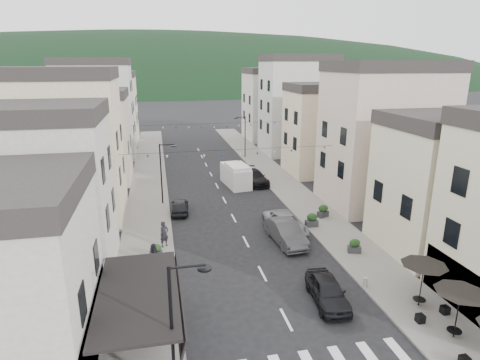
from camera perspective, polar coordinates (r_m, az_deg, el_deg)
The scene contains 26 objects.
sidewalk_left at distance 45.67m, azimuth -12.83°, elevation -0.94°, with size 4.00×76.00×0.12m, color slate.
sidewalk_right at distance 47.66m, azimuth 5.47°, elevation 0.13°, with size 4.00×76.00×0.12m, color slate.
hill_backdrop at distance 312.04m, azimuth -10.88°, elevation 13.58°, with size 640.00×360.00×70.00m, color black.
boutique_awning at distance 19.57m, azimuth -13.52°, elevation -15.47°, with size 3.77×7.50×3.28m.
buildings_row_left at distance 50.65m, azimuth -21.19°, elevation 7.09°, with size 10.20×54.16×14.00m.
buildings_row_right at distance 53.00m, azimuth 11.51°, elevation 8.44°, with size 10.20×54.16×14.50m.
cafe_terrace at distance 22.86m, azimuth 28.82°, elevation -14.43°, with size 2.50×8.10×2.53m.
streetlamp_left_near at distance 16.71m, azimuth -8.74°, elevation -18.85°, with size 1.70×0.56×6.00m.
streetlamp_left_far at distance 38.89m, azimuth -10.79°, elevation 1.76°, with size 1.70×0.56×6.00m.
streetlamp_right_far at distance 57.78m, azimuth 0.46°, elevation 6.76°, with size 1.70×0.56×6.00m.
bollards at distance 22.35m, azimuth 7.03°, elevation -18.94°, with size 11.66×10.26×0.60m.
bunting_near at distance 35.10m, azimuth -1.26°, elevation 3.76°, with size 19.00×0.28×0.62m.
bunting_far at distance 50.66m, azimuth -4.59°, elevation 7.60°, with size 19.00×0.28×0.62m.
parked_car_a at distance 24.33m, azimuth 12.32°, elevation -15.12°, with size 1.75×4.34×1.48m, color black.
parked_car_b at distance 31.04m, azimuth 6.55°, elevation -7.42°, with size 1.78×5.11×1.68m, color #37373A.
parked_car_c at distance 33.09m, azimuth 6.47°, elevation -6.10°, with size 2.40×5.21×1.45m, color gray.
parked_car_d at distance 45.72m, azimuth 2.06°, elevation 0.42°, with size 2.17×5.34×1.55m, color black.
parked_car_e at distance 37.28m, azimuth -8.57°, elevation -3.67°, with size 1.56×3.89×1.32m, color black.
delivery_van at distance 44.86m, azimuth -0.59°, elevation 0.75°, with size 2.75×5.51×2.54m.
pedestrian_a at distance 30.44m, azimuth -10.73°, elevation -7.57°, with size 0.72×0.47×1.96m, color black.
pedestrian_b at distance 27.91m, azimuth -12.11°, elevation -10.39°, with size 0.77×0.60×1.58m, color black.
planter_la at distance 29.10m, azimuth -11.86°, elevation -9.87°, with size 0.91×0.52×1.01m.
planter_lb at distance 27.18m, azimuth -10.14°, elevation -11.65°, with size 1.09×0.85×1.08m.
planter_ra at distance 30.36m, azimuth 15.97°, elevation -9.00°, with size 1.03×0.77×1.03m.
planter_rb at distance 36.38m, azimuth 11.73°, elevation -4.33°, with size 1.14×0.91×1.12m.
planter_rc at distance 34.14m, azimuth 10.18°, elevation -5.62°, with size 1.03×0.57×1.15m.
Camera 1 is at (-6.21, -11.70, 13.27)m, focal length 30.00 mm.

